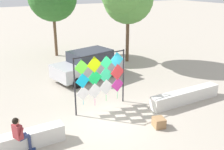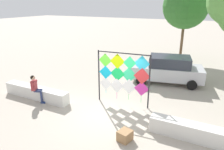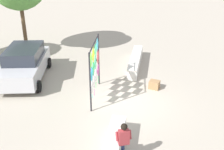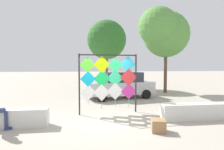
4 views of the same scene
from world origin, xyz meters
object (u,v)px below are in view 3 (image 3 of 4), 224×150
Objects in this scene: kite_display_rack at (95,65)px; cardboard_box_large at (154,85)px; seated_vendor at (123,137)px; parked_car at (25,63)px.

kite_display_rack is 3.35m from cardboard_box_large.
parked_car reaches higher than seated_vendor.
kite_display_rack reaches higher than parked_car.
kite_display_rack is 1.82× the size of seated_vendor.
seated_vendor is 0.31× the size of parked_car.
seated_vendor is at bearing -155.18° from kite_display_rack.
parked_car is (5.31, 6.04, 0.00)m from seated_vendor.
cardboard_box_large is at bearing -89.74° from parked_car.
seated_vendor is (-4.05, -1.87, -0.75)m from kite_display_rack.
kite_display_rack is at bearing 115.26° from cardboard_box_large.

